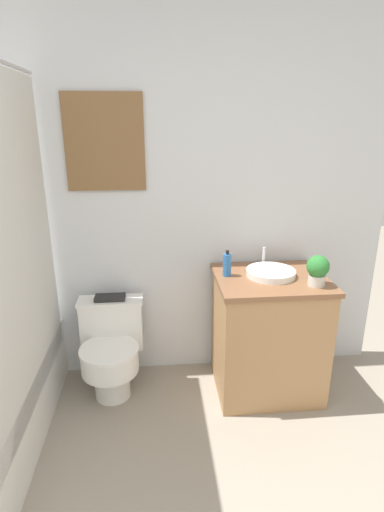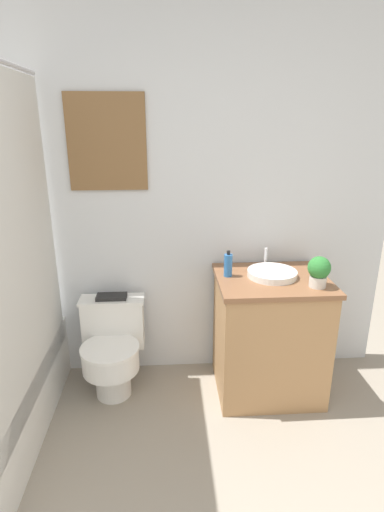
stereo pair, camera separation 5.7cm
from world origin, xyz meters
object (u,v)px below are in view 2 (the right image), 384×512
potted_plant (319,271)px  book_on_tank (112,297)px  soap_bottle (228,265)px  sink (272,273)px  toilet (112,347)px

potted_plant → book_on_tank: size_ratio=0.94×
soap_bottle → potted_plant: size_ratio=0.90×
sink → soap_bottle: size_ratio=2.04×
soap_bottle → potted_plant: potted_plant is taller
soap_bottle → book_on_tank: bearing=170.3°
soap_bottle → potted_plant: (0.50, -0.20, 0.03)m
toilet → sink: bearing=-1.7°
toilet → sink: sink is taller
toilet → potted_plant: size_ratio=3.32×
toilet → book_on_tank: book_on_tank is taller
toilet → sink: size_ratio=1.80×
potted_plant → soap_bottle: bearing=158.0°
potted_plant → book_on_tank: (-1.24, 0.33, -0.28)m
soap_bottle → toilet: bearing=179.5°
sink → book_on_tank: bearing=171.5°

